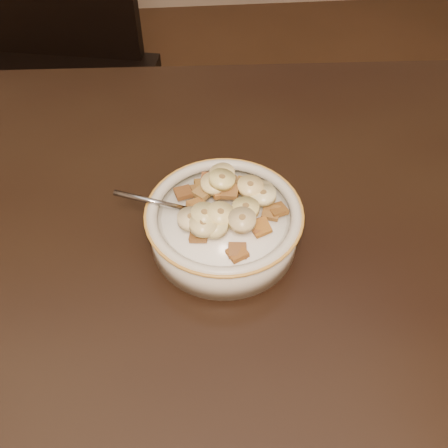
{
  "coord_description": "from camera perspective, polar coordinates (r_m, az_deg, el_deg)",
  "views": [
    {
      "loc": [
        0.19,
        -0.35,
        1.23
      ],
      "look_at": [
        0.23,
        0.04,
        0.78
      ],
      "focal_mm": 40.0,
      "sensor_mm": 36.0,
      "label": 1
    }
  ],
  "objects": [
    {
      "name": "banana_slice_5",
      "position": [
        0.61,
        -0.2,
        5.69
      ],
      "size": [
        0.03,
        0.03,
        0.01
      ],
      "primitive_type": "cylinder",
      "rotation": [
        0.08,
        -0.11,
        0.04
      ],
      "color": "#F6DB89",
      "rests_on": "milk"
    },
    {
      "name": "cereal_bowl",
      "position": [
        0.61,
        0.0,
        -0.52
      ],
      "size": [
        0.18,
        0.18,
        0.04
      ],
      "primitive_type": "cylinder",
      "color": "beige",
      "rests_on": "table"
    },
    {
      "name": "table",
      "position": [
        0.65,
        -20.27,
        -6.82
      ],
      "size": [
        1.44,
        0.96,
        0.04
      ],
      "primitive_type": "cube",
      "rotation": [
        0.0,
        0.0,
        -0.04
      ],
      "color": "black",
      "rests_on": "floor"
    },
    {
      "name": "cereal_square_18",
      "position": [
        0.59,
        5.39,
        1.36
      ],
      "size": [
        0.03,
        0.03,
        0.01
      ],
      "primitive_type": "cube",
      "rotation": [
        -0.11,
        -0.05,
        2.82
      ],
      "color": "brown",
      "rests_on": "milk"
    },
    {
      "name": "cereal_square_4",
      "position": [
        0.6,
        -2.37,
        3.68
      ],
      "size": [
        0.03,
        0.03,
        0.01
      ],
      "primitive_type": "cube",
      "rotation": [
        -0.14,
        -0.07,
        0.72
      ],
      "color": "olive",
      "rests_on": "milk"
    },
    {
      "name": "cereal_square_2",
      "position": [
        0.57,
        1.93,
        1.7
      ],
      "size": [
        0.03,
        0.03,
        0.01
      ],
      "primitive_type": "cube",
      "rotation": [
        -0.11,
        0.07,
        1.2
      ],
      "color": "olive",
      "rests_on": "milk"
    },
    {
      "name": "cereal_square_6",
      "position": [
        0.56,
        -2.9,
        -1.27
      ],
      "size": [
        0.02,
        0.02,
        0.01
      ],
      "primitive_type": "cube",
      "rotation": [
        -0.12,
        0.11,
        1.38
      ],
      "color": "brown",
      "rests_on": "milk"
    },
    {
      "name": "cereal_square_16",
      "position": [
        0.55,
        1.52,
        -3.35
      ],
      "size": [
        0.03,
        0.03,
        0.01
      ],
      "primitive_type": "cube",
      "rotation": [
        -0.06,
        0.14,
        1.99
      ],
      "color": "#97591E",
      "rests_on": "milk"
    },
    {
      "name": "cereal_square_8",
      "position": [
        0.62,
        -2.42,
        4.48
      ],
      "size": [
        0.02,
        0.02,
        0.01
      ],
      "primitive_type": "cube",
      "rotation": [
        -0.14,
        0.13,
        0.11
      ],
      "color": "brown",
      "rests_on": "milk"
    },
    {
      "name": "cereal_square_13",
      "position": [
        0.62,
        2.5,
        4.66
      ],
      "size": [
        0.02,
        0.02,
        0.01
      ],
      "primitive_type": "cube",
      "rotation": [
        -0.03,
        -0.08,
        3.04
      ],
      "color": "#98631A",
      "rests_on": "milk"
    },
    {
      "name": "cereal_square_9",
      "position": [
        0.61,
        -4.67,
        3.6
      ],
      "size": [
        0.02,
        0.02,
        0.01
      ],
      "primitive_type": "cube",
      "rotation": [
        -0.11,
        -0.0,
        0.25
      ],
      "color": "brown",
      "rests_on": "milk"
    },
    {
      "name": "banana_slice_1",
      "position": [
        0.56,
        -3.81,
        0.59
      ],
      "size": [
        0.03,
        0.03,
        0.01
      ],
      "primitive_type": "cylinder",
      "rotation": [
        0.02,
        0.02,
        1.69
      ],
      "color": "#F9DDA3",
      "rests_on": "milk"
    },
    {
      "name": "banana_slice_6",
      "position": [
        0.56,
        -0.38,
        1.14
      ],
      "size": [
        0.04,
        0.04,
        0.02
      ],
      "primitive_type": "cylinder",
      "rotation": [
        0.14,
        0.08,
        0.57
      ],
      "color": "#FCE09A",
      "rests_on": "milk"
    },
    {
      "name": "cereal_square_12",
      "position": [
        0.57,
        4.27,
        -0.38
      ],
      "size": [
        0.03,
        0.02,
        0.01
      ],
      "primitive_type": "cube",
      "rotation": [
        -0.24,
        -0.15,
        1.85
      ],
      "color": "#936218",
      "rests_on": "milk"
    },
    {
      "name": "banana_slice_0",
      "position": [
        0.6,
        4.23,
        3.73
      ],
      "size": [
        0.04,
        0.04,
        0.01
      ],
      "primitive_type": "cylinder",
      "rotation": [
        -0.08,
        0.06,
        1.96
      ],
      "color": "#F0E794",
      "rests_on": "milk"
    },
    {
      "name": "cereal_square_19",
      "position": [
        0.62,
        -0.78,
        4.63
      ],
      "size": [
        0.03,
        0.03,
        0.01
      ],
      "primitive_type": "cube",
      "rotation": [
        0.0,
        0.06,
        0.79
      ],
      "color": "#9B5324",
      "rests_on": "milk"
    },
    {
      "name": "cereal_square_11",
      "position": [
        0.6,
        3.37,
        3.14
      ],
      "size": [
        0.03,
        0.03,
        0.01
      ],
      "primitive_type": "cube",
      "rotation": [
        0.07,
        -0.04,
        1.99
      ],
      "color": "#8C601F",
      "rests_on": "milk"
    },
    {
      "name": "spoon",
      "position": [
        0.59,
        -2.76,
        1.39
      ],
      "size": [
        0.05,
        0.04,
        0.01
      ],
      "primitive_type": "ellipsoid",
      "rotation": [
        0.0,
        0.0,
        4.5
      ],
      "color": "gray",
      "rests_on": "cereal_bowl"
    },
    {
      "name": "cereal_square_14",
      "position": [
        0.6,
        -0.44,
        3.74
      ],
      "size": [
        0.02,
        0.02,
        0.01
      ],
      "primitive_type": "cube",
      "rotation": [
        0.01,
        0.15,
        0.22
      ],
      "color": "#9D5F24",
      "rests_on": "milk"
    },
    {
      "name": "banana_slice_12",
      "position": [
        0.6,
        -1.18,
        4.64
      ],
      "size": [
        0.03,
        0.03,
        0.01
      ],
      "primitive_type": "cylinder",
      "rotation": [
        0.1,
        -0.05,
        0.1
      ],
      "color": "#F6DD8B",
      "rests_on": "milk"
    },
    {
      "name": "banana_slice_8",
      "position": [
        0.59,
        -0.22,
        5.12
      ],
      "size": [
        0.04,
        0.04,
        0.02
      ],
      "primitive_type": "cylinder",
      "rotation": [
        0.11,
        -0.1,
        2.56
      ],
      "color": "#E1CE6F",
      "rests_on": "milk"
    },
    {
      "name": "banana_slice_11",
      "position": [
        0.55,
        2.09,
        0.47
      ],
      "size": [
        0.04,
        0.04,
        0.01
      ],
      "primitive_type": "cylinder",
      "rotation": [
        -0.09,
        -0.03,
        2.51
      ],
      "color": "tan",
      "rests_on": "milk"
    },
    {
      "name": "chair",
      "position": [
        1.36,
        -19.4,
        14.56
      ],
      "size": [
        0.55,
        0.55,
        1.05
      ],
      "primitive_type": "cube",
      "rotation": [
        0.0,
        0.0,
        -0.21
      ],
      "color": "black",
      "rests_on": "floor"
    },
    {
      "name": "milk",
      "position": [
        0.59,
        0.0,
        0.83
      ],
      "size": [
        0.15,
        0.15,
        0.0
      ],
      "primitive_type": "cylinder",
      "color": "white",
      "rests_on": "cereal_bowl"
    },
    {
      "name": "cereal_square_5",
      "position": [
        0.61,
        -2.8,
        3.86
      ],
      "size": [
        0.02,
        0.02,
        0.01
      ],
      "primitive_type": "cube",
      "rotation": [
        0.11,
        0.14,
        1.83
      ],
      "color": "brown",
      "rests_on": "milk"
    },
    {
      "name": "cereal_square_1",
      "position": [
        0.59,
        0.69,
        3.7
      ],
      "size": [
        0.02,
        0.02,
        0.01
      ],
      "primitive_type": "cube",
      "rotation": [
        -0.11,
        -0.04,
        1.32
      ],
      "color": "brown",
      "rests_on": "milk"
    },
    {
      "name": "banana_slice_3",
      "position": [
        0.55,
        -1.1,
        -0.17
      ],
      "size": [
        0.03,
        0.03,
        0.02
      ],
      "primitive_type": "cylinder",
      "rotation": [
        -0.09,
        0.11,
        3.13
      ],
      "color": "#E7DC8C",
      "rests_on": "milk"
    },
    {
      "name": "banana_slice_9",
      "position": [
        0.57,
        2.49,
        1.81
      ],
      "size": [
        0.04,
        0.04,
        0.01
      ],
      "primitive_type": "cylinder",
      "rotation": [
        0.06,
        0.01,
        2.93
      ],
      "color": "#F4E186",
      "rests_on": "milk"
    },
    {
      "name": "cereal_square_0",
      "position": [
        0.57,
        4.07,
        -0.25
      ],
      "size": [
        0.03,
        0.03,
        0.01
      ],
      "primitive_type": "cube",
      "rotation": [
        -0.05,
        -0.04,
        0.3
      ],
      "color": "brown",
      "rests_on": "milk"
    },
    {
      "name": "cereal_square_15",
      "position": [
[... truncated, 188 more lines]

